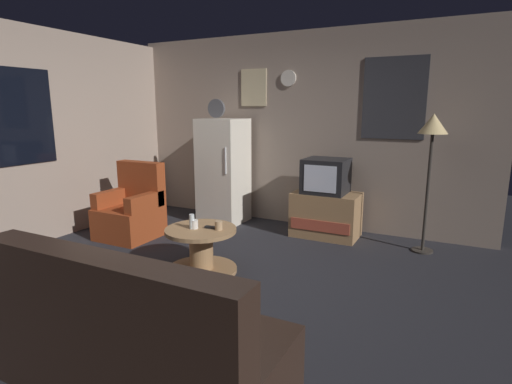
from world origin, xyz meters
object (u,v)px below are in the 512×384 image
tv_stand (326,215)px  mug_ceramic_tan (219,225)px  coffee_table (201,250)px  crt_tv (326,176)px  wine_glass (192,222)px  fridge (223,171)px  standing_lamp (432,135)px  remote_control (212,227)px  couch (139,343)px  armchair (132,211)px  mug_ceramic_white (194,224)px

tv_stand → mug_ceramic_tan: 1.79m
coffee_table → tv_stand: bearing=65.7°
crt_tv → wine_glass: crt_tv is taller
fridge → standing_lamp: bearing=-1.2°
fridge → mug_ceramic_tan: size_ratio=19.67×
coffee_table → mug_ceramic_tan: bearing=11.8°
standing_lamp → wine_glass: size_ratio=10.60×
standing_lamp → remote_control: bearing=-139.1°
coffee_table → mug_ceramic_tan: (0.19, 0.04, 0.28)m
crt_tv → coffee_table: (-0.76, -1.72, -0.57)m
wine_glass → couch: couch is taller
tv_stand → standing_lamp: standing_lamp is taller
coffee_table → remote_control: remote_control is taller
crt_tv → wine_glass: (-0.83, -1.77, -0.26)m
coffee_table → remote_control: (0.11, 0.04, 0.24)m
wine_glass → mug_ceramic_tan: 0.28m
tv_stand → fridge: bearing=179.9°
armchair → mug_ceramic_white: bearing=-23.2°
couch → wine_glass: bearing=115.4°
standing_lamp → wine_glass: 2.79m
standing_lamp → mug_ceramic_white: size_ratio=17.67×
mug_ceramic_white → mug_ceramic_tan: (0.24, 0.07, 0.00)m
standing_lamp → couch: size_ratio=0.94×
crt_tv → standing_lamp: standing_lamp is taller
fridge → couch: bearing=-66.5°
fridge → mug_ceramic_tan: (0.96, -1.68, -0.25)m
crt_tv → fridge: bearing=179.9°
wine_glass → remote_control: wine_glass is taller
fridge → remote_control: bearing=-62.4°
remote_control → standing_lamp: bearing=34.1°
standing_lamp → mug_ceramic_white: 2.77m
crt_tv → mug_ceramic_white: bearing=-114.8°
tv_stand → mug_ceramic_white: tv_stand is taller
crt_tv → mug_ceramic_white: (-0.81, -1.75, -0.29)m
armchair → couch: (2.16, -2.23, -0.03)m
wine_glass → tv_stand: bearing=64.5°
tv_stand → mug_ceramic_tan: tv_stand is taller
tv_stand → mug_ceramic_tan: bearing=-109.3°
mug_ceramic_white → crt_tv: bearing=65.2°
tv_stand → standing_lamp: 1.60m
remote_control → coffee_table: bearing=-164.3°
fridge → standing_lamp: 2.81m
tv_stand → wine_glass: bearing=-115.5°
crt_tv → coffee_table: 1.96m
standing_lamp → couch: 3.70m
coffee_table → mug_ceramic_tan: size_ratio=8.00×
mug_ceramic_tan → tv_stand: bearing=70.7°
tv_stand → coffee_table: (-0.78, -1.72, -0.06)m
fridge → coffee_table: (0.77, -1.72, -0.52)m
mug_ceramic_tan → mug_ceramic_white: bearing=-163.0°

